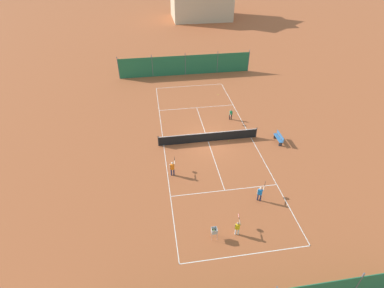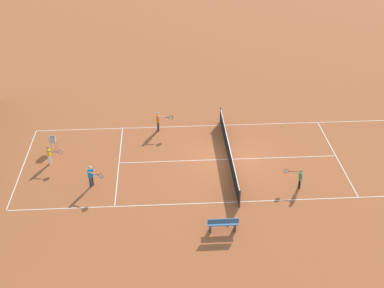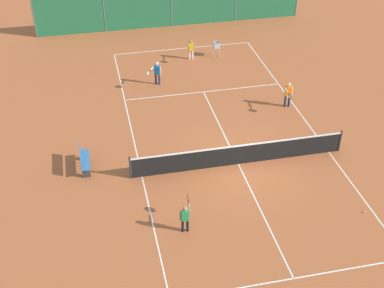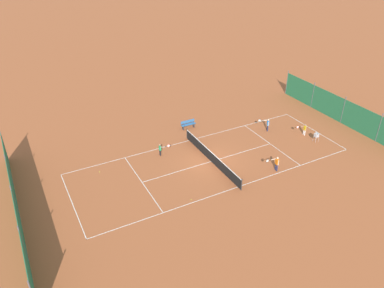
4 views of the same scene
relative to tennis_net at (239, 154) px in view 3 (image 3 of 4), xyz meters
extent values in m
plane|color=#A8542D|center=(0.00, 0.00, -0.50)|extent=(600.00, 600.00, 0.00)
cube|color=white|center=(0.00, -11.90, -0.50)|extent=(8.25, 0.05, 0.01)
cube|color=white|center=(-4.10, 0.00, -0.50)|extent=(0.05, 23.85, 0.01)
cube|color=white|center=(4.10, 0.00, -0.50)|extent=(0.05, 23.85, 0.01)
cube|color=white|center=(0.00, 6.40, -0.50)|extent=(8.20, 0.05, 0.01)
cube|color=white|center=(0.00, -6.40, -0.50)|extent=(8.20, 0.05, 0.01)
cube|color=white|center=(0.00, 0.00, -0.50)|extent=(0.05, 12.80, 0.01)
cylinder|color=#2D2D2D|center=(-4.55, 0.00, 0.03)|extent=(0.08, 0.08, 1.06)
cylinder|color=#2D2D2D|center=(4.55, 0.00, 0.03)|extent=(0.08, 0.08, 1.06)
cube|color=black|center=(0.00, 0.00, -0.04)|extent=(9.10, 0.02, 0.91)
cube|color=white|center=(0.00, 0.00, 0.43)|extent=(9.10, 0.04, 0.06)
cube|color=#236B42|center=(0.00, -15.50, 0.80)|extent=(17.20, 0.04, 2.60)
cylinder|color=#59595E|center=(-4.30, -15.50, 0.95)|extent=(0.08, 0.08, 2.90)
cylinder|color=#59595E|center=(0.00, -15.50, 0.95)|extent=(0.08, 0.08, 2.90)
cylinder|color=#59595E|center=(4.30, -15.50, 0.95)|extent=(0.08, 0.08, 2.90)
cylinder|color=#59595E|center=(8.60, -15.50, 0.95)|extent=(0.08, 0.08, 2.90)
cylinder|color=white|center=(-0.29, -10.35, -0.23)|extent=(0.10, 0.10, 0.54)
cylinder|color=white|center=(-0.11, -10.38, -0.23)|extent=(0.10, 0.10, 0.54)
cube|color=yellow|center=(-0.20, -10.37, 0.25)|extent=(0.28, 0.18, 0.42)
sphere|color=#A37556|center=(-0.20, -10.37, 0.57)|extent=(0.17, 0.17, 0.17)
cylinder|color=#A37556|center=(-0.36, -10.34, 0.25)|extent=(0.06, 0.06, 0.42)
cylinder|color=#A37556|center=(-0.01, -10.18, 0.42)|extent=(0.12, 0.42, 0.06)
cylinder|color=black|center=(0.04, -9.88, 0.42)|extent=(0.05, 0.19, 0.03)
torus|color=red|center=(0.07, -9.64, 0.42)|extent=(0.06, 0.28, 0.28)
cylinder|color=silver|center=(0.07, -9.64, 0.42)|extent=(0.04, 0.25, 0.25)
cylinder|color=#23284C|center=(-3.79, -4.09, -0.19)|extent=(0.11, 0.11, 0.62)
cylinder|color=#23284C|center=(-3.59, -4.10, -0.19)|extent=(0.11, 0.11, 0.62)
cube|color=orange|center=(-3.69, -4.09, 0.36)|extent=(0.31, 0.19, 0.48)
sphere|color=beige|center=(-3.69, -4.09, 0.72)|extent=(0.19, 0.19, 0.19)
cylinder|color=beige|center=(-3.88, -4.08, 0.36)|extent=(0.07, 0.07, 0.48)
cylinder|color=beige|center=(-3.49, -3.87, 0.55)|extent=(0.11, 0.48, 0.07)
cylinder|color=black|center=(-3.46, -3.52, 0.55)|extent=(0.05, 0.22, 0.03)
torus|color=black|center=(-3.44, -3.27, 0.55)|extent=(0.04, 0.28, 0.28)
cylinder|color=silver|center=(-3.44, -3.27, 0.55)|extent=(0.02, 0.25, 0.25)
cylinder|color=#23284C|center=(2.10, -7.70, -0.20)|extent=(0.11, 0.11, 0.60)
cylinder|color=#23284C|center=(2.27, -7.80, -0.20)|extent=(0.11, 0.11, 0.60)
cube|color=blue|center=(2.19, -7.75, 0.34)|extent=(0.34, 0.29, 0.47)
sphere|color=beige|center=(2.19, -7.75, 0.69)|extent=(0.19, 0.19, 0.19)
cylinder|color=beige|center=(2.02, -7.66, 0.34)|extent=(0.07, 0.07, 0.47)
cylinder|color=beige|center=(2.46, -7.64, 0.52)|extent=(0.29, 0.44, 0.07)
cylinder|color=black|center=(2.63, -7.34, 0.52)|extent=(0.13, 0.20, 0.03)
torus|color=black|center=(2.75, -7.13, 0.52)|extent=(0.16, 0.26, 0.28)
cylinder|color=silver|center=(2.75, -7.13, 0.52)|extent=(0.13, 0.22, 0.25)
cylinder|color=black|center=(3.10, 3.47, -0.23)|extent=(0.10, 0.10, 0.54)
cylinder|color=black|center=(2.93, 3.49, -0.23)|extent=(0.10, 0.10, 0.54)
cube|color=#239E5B|center=(3.01, 3.48, 0.25)|extent=(0.28, 0.18, 0.42)
sphere|color=#A37556|center=(3.01, 3.48, 0.56)|extent=(0.16, 0.16, 0.16)
cylinder|color=#A37556|center=(3.18, 3.46, 0.25)|extent=(0.06, 0.06, 0.42)
cylinder|color=#A37556|center=(2.82, 3.29, 0.41)|extent=(0.11, 0.42, 0.06)
cylinder|color=black|center=(2.79, 2.99, 0.41)|extent=(0.05, 0.19, 0.03)
torus|color=red|center=(2.76, 2.76, 0.41)|extent=(0.06, 0.28, 0.28)
cylinder|color=silver|center=(2.76, 2.76, 0.41)|extent=(0.03, 0.25, 0.25)
sphere|color=#CCE033|center=(1.87, -0.26, -0.47)|extent=(0.07, 0.07, 0.07)
sphere|color=#CCE033|center=(-3.77, 3.94, -0.47)|extent=(0.07, 0.07, 0.07)
cylinder|color=#B7B7BC|center=(-1.88, -10.57, -0.22)|extent=(0.02, 0.02, 0.55)
cylinder|color=#B7B7BC|center=(-1.54, -10.57, -0.22)|extent=(0.02, 0.02, 0.55)
cylinder|color=#B7B7BC|center=(-1.88, -10.23, -0.22)|extent=(0.02, 0.02, 0.55)
cylinder|color=#B7B7BC|center=(-1.54, -10.23, -0.22)|extent=(0.02, 0.02, 0.55)
cube|color=#B7B7BC|center=(-1.71, -10.40, 0.06)|extent=(0.34, 0.34, 0.02)
cube|color=#B7B7BC|center=(-1.71, -10.57, 0.22)|extent=(0.34, 0.02, 0.34)
cube|color=#B7B7BC|center=(-1.71, -10.23, 0.22)|extent=(0.34, 0.02, 0.34)
cube|color=#B7B7BC|center=(-1.88, -10.40, 0.22)|extent=(0.02, 0.34, 0.34)
cube|color=#B7B7BC|center=(-1.54, -10.40, 0.22)|extent=(0.02, 0.34, 0.34)
sphere|color=#CCE033|center=(-1.71, -10.46, 0.10)|extent=(0.07, 0.07, 0.07)
sphere|color=#CCE033|center=(-1.73, -10.39, 0.10)|extent=(0.07, 0.07, 0.07)
sphere|color=#CCE033|center=(-1.58, -10.43, 0.10)|extent=(0.07, 0.07, 0.07)
sphere|color=#CCE033|center=(-1.71, -10.34, 0.10)|extent=(0.07, 0.07, 0.07)
sphere|color=#CCE033|center=(-1.74, -10.30, 0.10)|extent=(0.07, 0.07, 0.07)
sphere|color=#CCE033|center=(-1.79, -10.35, 0.10)|extent=(0.07, 0.07, 0.07)
sphere|color=#CCE033|center=(-1.84, -10.48, 0.16)|extent=(0.07, 0.07, 0.07)
sphere|color=#CCE033|center=(-1.70, -10.31, 0.16)|extent=(0.07, 0.07, 0.07)
sphere|color=#CCE033|center=(-1.72, -10.52, 0.16)|extent=(0.07, 0.07, 0.07)
sphere|color=#CCE033|center=(-1.84, -10.30, 0.16)|extent=(0.07, 0.07, 0.07)
cube|color=#336699|center=(6.30, -1.06, -0.06)|extent=(0.36, 1.50, 0.05)
cube|color=#336699|center=(6.46, -1.06, 0.20)|extent=(0.04, 1.50, 0.28)
cube|color=#333338|center=(6.30, -1.66, -0.28)|extent=(0.32, 0.06, 0.44)
cube|color=#333338|center=(6.30, -0.46, -0.28)|extent=(0.32, 0.06, 0.44)
camera|label=1|loc=(-4.89, -21.92, 15.59)|focal=28.00mm
camera|label=2|loc=(26.14, -3.76, 16.50)|focal=50.00mm
camera|label=3|loc=(5.77, 17.27, 13.02)|focal=50.00mm
camera|label=4|loc=(-23.07, 14.18, 17.39)|focal=35.00mm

